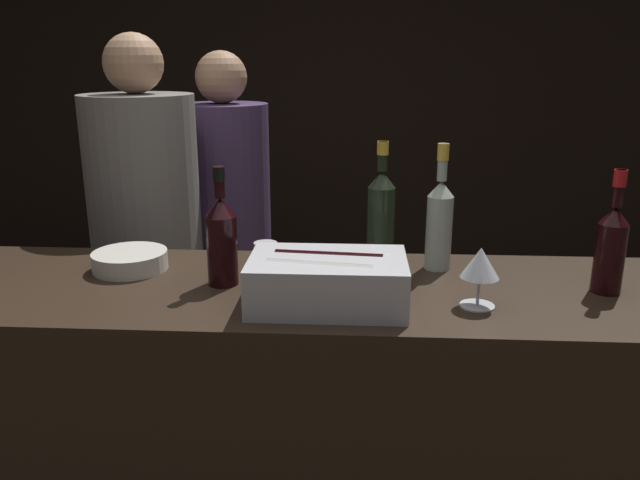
{
  "coord_description": "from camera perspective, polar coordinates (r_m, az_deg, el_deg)",
  "views": [
    {
      "loc": [
        0.1,
        -1.26,
        1.63
      ],
      "look_at": [
        0.0,
        0.33,
        1.16
      ],
      "focal_mm": 35.0,
      "sensor_mm": 36.0,
      "label": 1
    }
  ],
  "objects": [
    {
      "name": "red_wine_bottle_black_foil",
      "position": [
        1.67,
        -8.98,
        0.17
      ],
      "size": [
        0.08,
        0.08,
        0.32
      ],
      "color": "black",
      "rests_on": "bar_counter"
    },
    {
      "name": "wall_back_chalkboard",
      "position": [
        3.96,
        2.09,
        13.07
      ],
      "size": [
        6.4,
        0.06,
        2.8
      ],
      "color": "black",
      "rests_on": "ground_plane"
    },
    {
      "name": "red_wine_bottle_tall",
      "position": [
        1.76,
        25.07,
        -0.4
      ],
      "size": [
        0.08,
        0.08,
        0.32
      ],
      "color": "black",
      "rests_on": "bar_counter"
    },
    {
      "name": "candle_votive",
      "position": [
        1.86,
        -4.98,
        -1.14
      ],
      "size": [
        0.07,
        0.07,
        0.06
      ],
      "color": "silver",
      "rests_on": "bar_counter"
    },
    {
      "name": "bowl_white",
      "position": [
        1.88,
        -16.98,
        -1.76
      ],
      "size": [
        0.21,
        0.21,
        0.05
      ],
      "color": "silver",
      "rests_on": "bar_counter"
    },
    {
      "name": "rose_wine_bottle",
      "position": [
        1.8,
        10.87,
        1.8
      ],
      "size": [
        0.07,
        0.07,
        0.36
      ],
      "color": "#9EA899",
      "rests_on": "bar_counter"
    },
    {
      "name": "bar_counter",
      "position": [
        1.92,
        -0.06,
        -18.9
      ],
      "size": [
        2.43,
        0.61,
        1.04
      ],
      "color": "#2D2116",
      "rests_on": "ground_plane"
    },
    {
      "name": "person_in_hoodie",
      "position": [
        2.45,
        -15.46,
        -0.38
      ],
      "size": [
        0.41,
        0.41,
        1.71
      ],
      "rotation": [
        0.0,
        0.0,
        0.09
      ],
      "color": "black",
      "rests_on": "ground_plane"
    },
    {
      "name": "person_blond_tee",
      "position": [
        2.73,
        -8.44,
        1.1
      ],
      "size": [
        0.37,
        0.37,
        1.65
      ],
      "rotation": [
        0.0,
        0.0,
        1.5
      ],
      "color": "black",
      "rests_on": "ground_plane"
    },
    {
      "name": "champagne_bottle",
      "position": [
        1.84,
        5.6,
        2.41
      ],
      "size": [
        0.08,
        0.08,
        0.36
      ],
      "color": "black",
      "rests_on": "bar_counter"
    },
    {
      "name": "ice_bin_with_bottles",
      "position": [
        1.53,
        0.65,
        -3.63
      ],
      "size": [
        0.38,
        0.24,
        0.12
      ],
      "color": "silver",
      "rests_on": "bar_counter"
    },
    {
      "name": "wine_glass",
      "position": [
        1.55,
        14.44,
        -2.19
      ],
      "size": [
        0.09,
        0.09,
        0.15
      ],
      "color": "silver",
      "rests_on": "bar_counter"
    }
  ]
}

